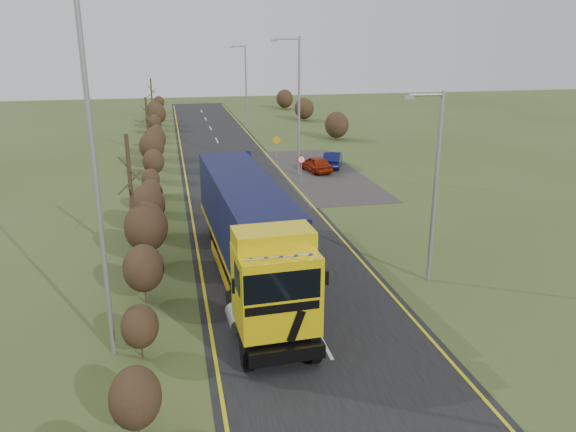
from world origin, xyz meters
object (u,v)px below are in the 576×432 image
(streetlight_near, at_px, (434,182))
(car_blue_sedan, at_px, (333,159))
(car_red_hatchback, at_px, (316,164))
(lorry, at_px, (248,226))
(speed_sign, at_px, (301,165))

(streetlight_near, bearing_deg, car_blue_sedan, 84.03)
(car_red_hatchback, xyz_separation_m, streetlight_near, (-0.57, -20.78, 3.76))
(lorry, bearing_deg, streetlight_near, -16.02)
(lorry, relative_size, car_red_hatchback, 4.24)
(streetlight_near, height_order, speed_sign, streetlight_near)
(lorry, height_order, car_blue_sedan, lorry)
(lorry, height_order, speed_sign, lorry)
(lorry, distance_m, streetlight_near, 7.87)
(lorry, distance_m, speed_sign, 16.30)
(speed_sign, bearing_deg, car_red_hatchback, 61.50)
(car_blue_sedan, distance_m, speed_sign, 6.46)
(streetlight_near, bearing_deg, lorry, 166.57)
(streetlight_near, bearing_deg, car_red_hatchback, 88.42)
(car_blue_sedan, height_order, speed_sign, speed_sign)
(car_blue_sedan, relative_size, streetlight_near, 0.47)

